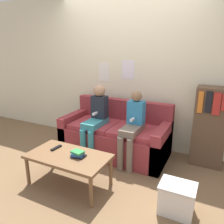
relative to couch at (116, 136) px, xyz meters
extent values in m
plane|color=brown|center=(0.00, -0.51, -0.29)|extent=(10.00, 10.00, 0.00)
cube|color=beige|center=(0.00, 0.50, 1.01)|extent=(8.00, 0.06, 2.60)
cube|color=white|center=(-0.46, 0.46, 0.97)|extent=(0.21, 0.00, 0.33)
cube|color=silver|center=(0.00, 0.46, 1.03)|extent=(0.22, 0.00, 0.31)
cube|color=maroon|center=(0.00, -0.03, -0.08)|extent=(1.69, 0.80, 0.43)
cube|color=maroon|center=(0.00, 0.30, 0.34)|extent=(1.69, 0.14, 0.41)
cube|color=maroon|center=(-0.77, -0.03, 0.00)|extent=(0.14, 0.80, 0.59)
cube|color=maroon|center=(0.77, -0.03, 0.00)|extent=(0.14, 0.80, 0.59)
cube|color=#A1343A|center=(-0.35, -0.07, 0.18)|extent=(0.68, 0.64, 0.07)
cube|color=#A1343A|center=(0.35, -0.07, 0.18)|extent=(0.68, 0.64, 0.07)
cube|color=brown|center=(-0.14, -1.06, 0.10)|extent=(1.02, 0.55, 0.04)
cylinder|color=brown|center=(-0.61, -1.29, -0.10)|extent=(0.04, 0.04, 0.38)
cylinder|color=brown|center=(0.33, -1.29, -0.10)|extent=(0.04, 0.04, 0.38)
cylinder|color=brown|center=(-0.61, -0.82, -0.10)|extent=(0.04, 0.04, 0.38)
cylinder|color=brown|center=(0.33, -0.82, -0.10)|extent=(0.04, 0.04, 0.38)
cylinder|color=teal|center=(-0.33, -0.46, -0.04)|extent=(0.09, 0.09, 0.50)
cylinder|color=teal|center=(-0.19, -0.46, -0.04)|extent=(0.09, 0.09, 0.50)
cube|color=teal|center=(-0.26, -0.20, 0.26)|extent=(0.23, 0.50, 0.09)
cube|color=#1E232D|center=(-0.26, -0.06, 0.48)|extent=(0.24, 0.16, 0.35)
sphere|color=tan|center=(-0.26, -0.06, 0.74)|extent=(0.18, 0.18, 0.18)
cube|color=white|center=(-0.26, -0.21, 0.41)|extent=(0.03, 0.12, 0.03)
cylinder|color=#756656|center=(0.29, -0.46, -0.04)|extent=(0.09, 0.09, 0.50)
cylinder|color=#756656|center=(0.43, -0.46, -0.04)|extent=(0.09, 0.09, 0.50)
cube|color=#756656|center=(0.36, -0.20, 0.26)|extent=(0.23, 0.50, 0.09)
cube|color=teal|center=(0.36, -0.06, 0.47)|extent=(0.24, 0.16, 0.34)
sphere|color=#8C6647|center=(0.36, -0.06, 0.71)|extent=(0.16, 0.16, 0.16)
cube|color=white|center=(0.36, -0.21, 0.40)|extent=(0.03, 0.12, 0.03)
cube|color=black|center=(-0.39, -0.99, 0.13)|extent=(0.05, 0.17, 0.02)
cube|color=black|center=(0.00, -1.04, 0.13)|extent=(0.17, 0.12, 0.02)
cube|color=#23519E|center=(-0.01, -1.04, 0.16)|extent=(0.16, 0.16, 0.03)
cube|color=#2D8442|center=(-0.01, -1.04, 0.18)|extent=(0.16, 0.13, 0.02)
cube|color=brown|center=(1.36, 0.29, 0.29)|extent=(0.44, 0.31, 1.16)
cube|color=orange|center=(1.21, 0.13, 0.68)|extent=(0.06, 0.02, 0.30)
cube|color=black|center=(1.31, 0.13, 0.69)|extent=(0.08, 0.02, 0.29)
cube|color=red|center=(1.41, 0.13, 0.67)|extent=(0.09, 0.02, 0.30)
cube|color=silver|center=(1.17, -0.96, -0.14)|extent=(0.35, 0.26, 0.31)
cube|color=beige|center=(1.17, -0.96, 0.03)|extent=(0.37, 0.28, 0.02)
camera|label=1|loc=(1.43, -2.98, 1.39)|focal=35.00mm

